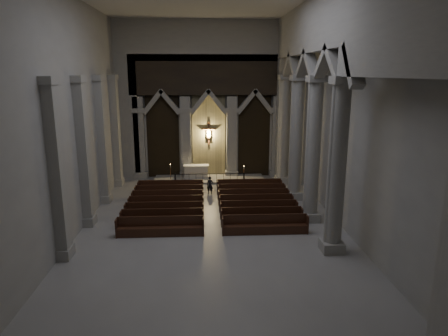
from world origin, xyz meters
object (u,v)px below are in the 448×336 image
at_px(candle_stand_left, 171,178).
at_px(pews, 211,206).
at_px(altar, 196,171).
at_px(worshipper, 210,185).
at_px(altar_rail, 210,178).
at_px(candle_stand_right, 244,179).

bearing_deg(candle_stand_left, pews, -65.61).
bearing_deg(altar, worshipper, -75.63).
distance_m(altar_rail, candle_stand_right, 2.59).
height_order(altar_rail, candle_stand_left, candle_stand_left).
distance_m(candle_stand_left, pews, 7.09).
bearing_deg(altar_rail, candle_stand_right, 8.69).
bearing_deg(altar_rail, altar, 116.22).
relative_size(altar_rail, pews, 0.52).
xyz_separation_m(altar, altar_rail, (1.03, -2.09, 0.02)).
height_order(candle_stand_right, pews, candle_stand_right).
height_order(altar, worshipper, worshipper).
bearing_deg(candle_stand_right, altar, 154.56).
xyz_separation_m(candle_stand_left, pews, (2.93, -6.46, -0.08)).
bearing_deg(pews, altar, 97.79).
xyz_separation_m(altar, worshipper, (1.01, -3.94, -0.03)).
bearing_deg(altar_rail, candle_stand_left, 160.67).
relative_size(candle_stand_left, worshipper, 1.21).
bearing_deg(altar, pews, -82.21).
bearing_deg(candle_stand_right, pews, -113.63).
height_order(altar, altar_rail, altar).
distance_m(altar_rail, worshipper, 1.85).
xyz_separation_m(candle_stand_left, worshipper, (2.91, -2.88, 0.21)).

